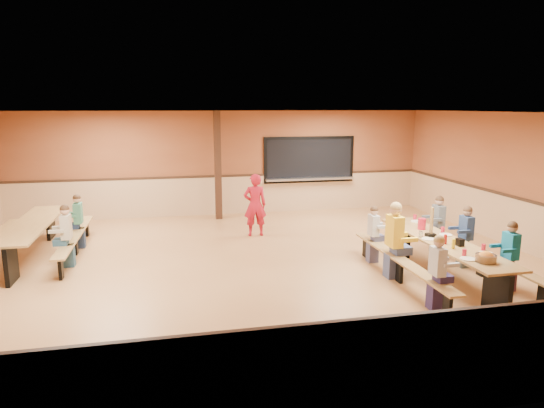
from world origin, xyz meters
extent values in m
plane|color=#986439|center=(0.00, 0.00, 0.00)|extent=(12.00, 12.00, 0.00)
cube|color=brown|center=(0.00, 5.00, 1.50)|extent=(12.00, 0.04, 3.00)
cube|color=brown|center=(0.00, -5.00, 1.50)|extent=(12.00, 0.04, 3.00)
cube|color=brown|center=(6.00, 0.00, 1.50)|extent=(0.04, 10.00, 3.00)
cube|color=white|center=(0.00, 0.00, 3.00)|extent=(12.00, 10.00, 0.04)
cube|color=black|center=(2.60, 4.97, 1.55)|extent=(2.60, 0.06, 1.20)
cube|color=silver|center=(2.60, 4.88, 0.98)|extent=(2.70, 0.28, 0.06)
cube|color=black|center=(-0.20, 4.40, 1.50)|extent=(0.18, 0.18, 3.00)
cube|color=olive|center=(3.28, -1.33, 0.72)|extent=(0.75, 3.60, 0.04)
cube|color=black|center=(3.28, -2.88, 0.35)|extent=(0.08, 0.60, 0.70)
cube|color=black|center=(3.28, 0.22, 0.35)|extent=(0.08, 0.60, 0.70)
cube|color=olive|center=(2.45, -1.33, 0.43)|extent=(0.26, 3.60, 0.04)
cube|color=black|center=(2.45, -1.33, 0.21)|extent=(0.06, 0.18, 0.41)
cube|color=olive|center=(4.10, -1.33, 0.43)|extent=(0.26, 3.60, 0.04)
cube|color=black|center=(4.10, -1.33, 0.21)|extent=(0.06, 0.18, 0.41)
cube|color=olive|center=(-4.38, 1.67, 0.72)|extent=(0.75, 3.60, 0.04)
cube|color=black|center=(-4.38, 0.12, 0.35)|extent=(0.08, 0.60, 0.70)
cube|color=black|center=(-4.38, 3.22, 0.35)|extent=(0.08, 0.60, 0.70)
cube|color=olive|center=(-3.55, 1.67, 0.43)|extent=(0.26, 3.60, 0.04)
cube|color=black|center=(-3.55, 1.67, 0.21)|extent=(0.06, 0.18, 0.41)
imported|color=#A81323|center=(0.48, 2.40, 0.77)|extent=(0.57, 0.38, 1.53)
cylinder|color=red|center=(3.29, -0.54, 0.85)|extent=(0.16, 0.16, 0.22)
cube|color=black|center=(3.36, -1.73, 0.80)|extent=(0.10, 0.14, 0.13)
cylinder|color=yellow|center=(3.15, -1.85, 0.82)|extent=(0.06, 0.06, 0.17)
cylinder|color=#B2140F|center=(3.18, -1.56, 0.82)|extent=(0.06, 0.06, 0.17)
cube|color=black|center=(3.18, -1.08, 0.77)|extent=(0.16, 0.16, 0.06)
cube|color=olive|center=(3.18, -1.08, 1.05)|extent=(0.02, 0.09, 0.50)
camera|label=1|loc=(-1.54, -8.97, 3.13)|focal=32.00mm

